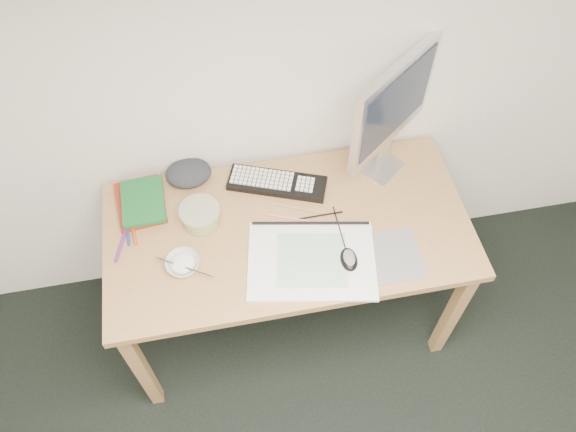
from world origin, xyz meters
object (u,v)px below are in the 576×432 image
Objects in this scene: monitor at (393,107)px; rice_bowl at (183,264)px; sketchpad at (312,261)px; desk at (288,239)px; keyboard at (277,183)px.

rice_bowl is (-0.84, -0.33, -0.32)m from monitor.
sketchpad is 0.86× the size of monitor.
sketchpad is 0.64m from monitor.
monitor is at bearing 21.22° from rice_bowl.
monitor is (0.38, 0.39, 0.33)m from sketchpad.
monitor is (0.43, 0.23, 0.42)m from desk.
sketchpad is at bearing -71.16° from desk.
sketchpad is 0.38m from keyboard.
desk is at bearing 119.44° from sketchpad.
keyboard is at bearing 37.75° from rice_bowl.
rice_bowl is at bearing -177.43° from sketchpad.
desk is 11.21× the size of rice_bowl.
keyboard is 0.55m from monitor.
desk is 0.23m from keyboard.
rice_bowl is at bearing 162.71° from monitor.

